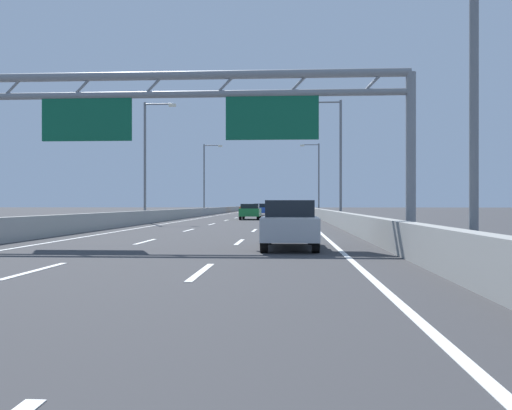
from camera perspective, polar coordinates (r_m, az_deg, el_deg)
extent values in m
plane|color=#38383A|center=(98.94, 1.31, -0.73)|extent=(260.00, 260.00, 0.00)
cube|color=white|center=(12.68, -22.19, -6.41)|extent=(0.16, 3.00, 0.01)
cube|color=white|center=(21.13, -11.55, -3.80)|extent=(0.16, 3.00, 0.01)
cube|color=white|center=(29.90, -7.09, -2.65)|extent=(0.16, 3.00, 0.01)
cube|color=white|center=(38.77, -4.66, -2.02)|extent=(0.16, 3.00, 0.01)
cube|color=white|center=(47.70, -3.14, -1.62)|extent=(0.16, 3.00, 0.01)
cube|color=white|center=(56.64, -2.10, -1.35)|extent=(0.16, 3.00, 0.01)
cube|color=white|center=(65.60, -1.34, -1.15)|extent=(0.16, 3.00, 0.01)
cube|color=white|center=(74.58, -0.77, -1.00)|extent=(0.16, 3.00, 0.01)
cube|color=white|center=(83.55, -0.32, -0.88)|extent=(0.16, 3.00, 0.01)
cube|color=white|center=(92.53, 0.05, -0.79)|extent=(0.16, 3.00, 0.01)
cube|color=white|center=(101.52, 0.34, -0.71)|extent=(0.16, 3.00, 0.01)
cube|color=white|center=(110.51, 0.60, -0.64)|extent=(0.16, 3.00, 0.01)
cube|color=white|center=(119.50, 0.81, -0.58)|extent=(0.16, 3.00, 0.01)
cube|color=white|center=(128.49, 0.99, -0.54)|extent=(0.16, 3.00, 0.01)
cube|color=white|center=(137.48, 1.15, -0.49)|extent=(0.16, 3.00, 0.01)
cube|color=white|center=(146.47, 1.29, -0.46)|extent=(0.16, 3.00, 0.01)
cube|color=white|center=(155.46, 1.41, -0.42)|extent=(0.16, 3.00, 0.01)
cube|color=white|center=(11.60, -5.81, -7.01)|extent=(0.16, 3.00, 0.01)
cube|color=white|center=(20.50, -1.76, -3.92)|extent=(0.16, 3.00, 0.01)
cube|color=white|center=(29.46, -0.18, -2.69)|extent=(0.16, 3.00, 0.01)
cube|color=white|center=(38.43, 0.66, -2.04)|extent=(0.16, 3.00, 0.01)
cube|color=white|center=(47.42, 1.19, -1.63)|extent=(0.16, 3.00, 0.01)
cube|color=white|center=(56.41, 1.54, -1.36)|extent=(0.16, 3.00, 0.01)
cube|color=white|center=(65.40, 1.80, -1.15)|extent=(0.16, 3.00, 0.01)
cube|color=white|center=(74.40, 2.00, -1.00)|extent=(0.16, 3.00, 0.01)
cube|color=white|center=(83.40, 2.15, -0.88)|extent=(0.16, 3.00, 0.01)
cube|color=white|center=(92.39, 2.28, -0.79)|extent=(0.16, 3.00, 0.01)
cube|color=white|center=(101.39, 2.38, -0.71)|extent=(0.16, 3.00, 0.01)
cube|color=white|center=(110.39, 2.46, -0.64)|extent=(0.16, 3.00, 0.01)
cube|color=white|center=(119.39, 2.53, -0.59)|extent=(0.16, 3.00, 0.01)
cube|color=white|center=(128.38, 2.60, -0.54)|extent=(0.16, 3.00, 0.01)
cube|color=white|center=(137.38, 2.65, -0.49)|extent=(0.16, 3.00, 0.01)
cube|color=white|center=(146.38, 2.70, -0.46)|extent=(0.16, 3.00, 0.01)
cube|color=white|center=(155.38, 2.74, -0.43)|extent=(0.16, 3.00, 0.01)
cube|color=white|center=(87.33, -2.43, -0.84)|extent=(0.16, 176.00, 0.01)
cube|color=white|center=(86.89, 4.48, -0.84)|extent=(0.16, 176.00, 0.01)
cube|color=#9E9E99|center=(109.38, -2.11, -0.40)|extent=(0.45, 220.00, 0.95)
cube|color=#9E9E99|center=(108.92, 5.13, -0.40)|extent=(0.45, 220.00, 0.95)
cylinder|color=gray|center=(20.36, 15.98, 4.77)|extent=(0.36, 0.36, 6.20)
cylinder|color=gray|center=(20.70, -7.01, 13.39)|extent=(16.12, 0.32, 0.32)
cylinder|color=gray|center=(20.55, -7.01, 11.49)|extent=(16.12, 0.26, 0.26)
cylinder|color=gray|center=(22.79, -24.20, 11.25)|extent=(0.74, 0.10, 0.74)
cylinder|color=gray|center=(21.70, -17.77, 11.82)|extent=(0.74, 0.10, 0.74)
cylinder|color=gray|center=(20.90, -10.72, 12.28)|extent=(0.74, 0.10, 0.74)
cylinder|color=gray|center=(20.42, -3.21, 12.56)|extent=(0.74, 0.10, 0.74)
cylinder|color=gray|center=(20.30, 4.53, 12.64)|extent=(0.74, 0.10, 0.74)
cylinder|color=gray|center=(20.52, 12.23, 12.50)|extent=(0.74, 0.10, 0.74)
cube|color=#0F5B3D|center=(21.42, -17.38, 8.57)|extent=(3.40, 0.12, 1.60)
cube|color=#0F5B3D|center=(20.07, 1.70, 9.15)|extent=(3.40, 0.12, 1.60)
cylinder|color=slate|center=(13.18, 21.95, 14.63)|extent=(0.20, 0.20, 9.50)
cylinder|color=slate|center=(43.88, -11.61, 4.42)|extent=(0.20, 0.20, 9.50)
cylinder|color=slate|center=(44.20, -10.21, 10.41)|extent=(2.20, 0.12, 0.12)
cube|color=#F2EAC6|center=(43.94, -8.80, 10.34)|extent=(0.56, 0.28, 0.20)
cylinder|color=slate|center=(42.58, 8.90, 4.56)|extent=(0.20, 0.20, 9.50)
cylinder|color=slate|center=(43.09, 7.42, 10.68)|extent=(2.20, 0.12, 0.12)
cube|color=#F2EAC6|center=(43.01, 5.93, 10.56)|extent=(0.56, 0.28, 0.20)
cylinder|color=slate|center=(73.38, -5.48, 2.69)|extent=(0.20, 0.20, 9.50)
cylinder|color=slate|center=(73.57, -4.63, 6.27)|extent=(2.20, 0.12, 0.12)
cube|color=#F2EAC6|center=(73.41, -3.78, 6.21)|extent=(0.56, 0.28, 0.20)
cylinder|color=slate|center=(72.61, 6.62, 2.71)|extent=(0.20, 0.20, 9.50)
cylinder|color=slate|center=(72.91, 5.76, 6.33)|extent=(2.20, 0.12, 0.12)
cube|color=#F2EAC6|center=(72.86, 4.89, 6.25)|extent=(0.56, 0.28, 0.20)
cube|color=#2347AD|center=(69.64, 0.49, -0.53)|extent=(1.70, 4.64, 0.70)
cube|color=black|center=(69.21, 0.48, -0.05)|extent=(1.50, 2.19, 0.48)
cylinder|color=black|center=(71.45, -0.03, -0.80)|extent=(0.22, 0.64, 0.64)
cylinder|color=black|center=(71.37, 1.16, -0.80)|extent=(0.22, 0.64, 0.64)
cylinder|color=black|center=(67.92, -0.21, -0.84)|extent=(0.22, 0.64, 0.64)
cylinder|color=black|center=(67.84, 1.04, -0.84)|extent=(0.22, 0.64, 0.64)
cube|color=orange|center=(93.69, -1.09, -0.39)|extent=(1.85, 4.16, 0.64)
cube|color=black|center=(93.49, -1.10, -0.06)|extent=(1.63, 1.95, 0.43)
cylinder|color=black|center=(95.28, -1.50, -0.57)|extent=(0.22, 0.64, 0.64)
cylinder|color=black|center=(95.16, -0.53, -0.57)|extent=(0.22, 0.64, 0.64)
cylinder|color=black|center=(92.23, -1.66, -0.59)|extent=(0.22, 0.64, 0.64)
cylinder|color=black|center=(92.10, -0.66, -0.59)|extent=(0.22, 0.64, 0.64)
cube|color=silver|center=(119.34, 1.78, -0.27)|extent=(1.75, 4.34, 0.67)
cube|color=black|center=(118.87, 1.78, 0.00)|extent=(1.54, 1.98, 0.47)
cylinder|color=black|center=(120.99, 1.44, -0.43)|extent=(0.22, 0.64, 0.64)
cylinder|color=black|center=(120.95, 2.17, -0.43)|extent=(0.22, 0.64, 0.64)
cylinder|color=black|center=(117.75, 1.39, -0.44)|extent=(0.22, 0.64, 0.64)
cylinder|color=black|center=(117.71, 2.13, -0.44)|extent=(0.22, 0.64, 0.64)
cube|color=red|center=(132.91, 1.87, -0.24)|extent=(1.85, 4.15, 0.65)
cube|color=black|center=(132.49, 1.86, -0.01)|extent=(1.63, 1.68, 0.43)
cylinder|color=black|center=(134.47, 1.54, -0.37)|extent=(0.22, 0.64, 0.64)
cylinder|color=black|center=(134.42, 2.23, -0.37)|extent=(0.22, 0.64, 0.64)
cylinder|color=black|center=(131.41, 1.49, -0.38)|extent=(0.22, 0.64, 0.64)
cylinder|color=black|center=(131.37, 2.20, -0.39)|extent=(0.22, 0.64, 0.64)
cube|color=#1E7A38|center=(50.62, -0.58, -0.76)|extent=(1.82, 4.57, 0.71)
cube|color=black|center=(50.05, -0.63, -0.12)|extent=(1.60, 1.92, 0.42)
cylinder|color=black|center=(52.42, -1.32, -1.12)|extent=(0.22, 0.64, 0.64)
cylinder|color=black|center=(52.31, 0.42, -1.13)|extent=(0.22, 0.64, 0.64)
cylinder|color=black|center=(48.96, -1.66, -1.21)|extent=(0.22, 0.64, 0.64)
cylinder|color=black|center=(48.85, 0.21, -1.21)|extent=(0.22, 0.64, 0.64)
cube|color=#A8ADB2|center=(17.74, 3.56, -2.37)|extent=(1.74, 4.47, 0.72)
cube|color=black|center=(17.75, 3.56, -0.36)|extent=(1.54, 1.99, 0.53)
cylinder|color=black|center=(19.46, 1.30, -3.21)|extent=(0.22, 0.64, 0.64)
cylinder|color=black|center=(19.46, 5.80, -3.21)|extent=(0.22, 0.64, 0.64)
cylinder|color=black|center=(16.10, 0.86, -3.90)|extent=(0.22, 0.64, 0.64)
cylinder|color=black|center=(16.10, 6.30, -3.90)|extent=(0.22, 0.64, 0.64)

